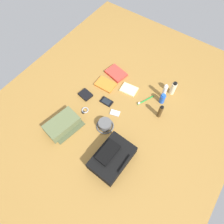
{
  "coord_description": "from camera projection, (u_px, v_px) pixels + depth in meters",
  "views": [
    {
      "loc": [
        0.7,
        0.49,
        1.55
      ],
      "look_at": [
        0.0,
        0.0,
        0.04
      ],
      "focal_mm": 32.34,
      "sensor_mm": 36.0,
      "label": 1
    }
  ],
  "objects": [
    {
      "name": "toiletry_pouch",
      "position": [
        62.0,
        125.0,
        1.67
      ],
      "size": [
        0.3,
        0.25,
        0.09
      ],
      "color": "#56603D",
      "rests_on": "ground_plane"
    },
    {
      "name": "cologne_bottle",
      "position": [
        160.0,
        112.0,
        1.7
      ],
      "size": [
        0.04,
        0.04,
        0.15
      ],
      "color": "#473319",
      "rests_on": "ground_plane"
    },
    {
      "name": "backpack",
      "position": [
        112.0,
        158.0,
        1.52
      ],
      "size": [
        0.35,
        0.24,
        0.13
      ],
      "color": "black",
      "rests_on": "ground_plane"
    },
    {
      "name": "deodorant_spray",
      "position": [
        162.0,
        99.0,
        1.79
      ],
      "size": [
        0.05,
        0.05,
        0.11
      ],
      "color": "blue",
      "rests_on": "ground_plane"
    },
    {
      "name": "paperback_novel",
      "position": [
        116.0,
        73.0,
        1.98
      ],
      "size": [
        0.17,
        0.21,
        0.03
      ],
      "color": "red",
      "rests_on": "ground_plane"
    },
    {
      "name": "toothbrush",
      "position": [
        145.0,
        100.0,
        1.83
      ],
      "size": [
        0.17,
        0.08,
        0.02
      ],
      "color": "#198C33",
      "rests_on": "ground_plane"
    },
    {
      "name": "wristwatch",
      "position": [
        85.0,
        110.0,
        1.78
      ],
      "size": [
        0.07,
        0.06,
        0.01
      ],
      "color": "#99999E",
      "rests_on": "ground_plane"
    },
    {
      "name": "media_player",
      "position": [
        115.0,
        113.0,
        1.77
      ],
      "size": [
        0.07,
        0.1,
        0.01
      ],
      "color": "#B7B7BC",
      "rests_on": "ground_plane"
    },
    {
      "name": "travel_guidebook",
      "position": [
        105.0,
        84.0,
        1.91
      ],
      "size": [
        0.13,
        0.19,
        0.02
      ],
      "color": "orange",
      "rests_on": "ground_plane"
    },
    {
      "name": "wallet",
      "position": [
        86.0,
        95.0,
        1.85
      ],
      "size": [
        0.11,
        0.12,
        0.02
      ],
      "primitive_type": "cube",
      "rotation": [
        0.0,
        0.0,
        -0.16
      ],
      "color": "black",
      "rests_on": "ground_plane"
    },
    {
      "name": "cell_phone",
      "position": [
        107.0,
        102.0,
        1.82
      ],
      "size": [
        0.07,
        0.11,
        0.01
      ],
      "color": "black",
      "rests_on": "ground_plane"
    },
    {
      "name": "lotion_bottle",
      "position": [
        173.0,
        88.0,
        1.82
      ],
      "size": [
        0.05,
        0.05,
        0.15
      ],
      "color": "beige",
      "rests_on": "ground_plane"
    },
    {
      "name": "toothpaste_tube",
      "position": [
        164.0,
        92.0,
        1.79
      ],
      "size": [
        0.03,
        0.03,
        0.17
      ],
      "color": "white",
      "rests_on": "ground_plane"
    },
    {
      "name": "ground_plane",
      "position": [
        112.0,
        115.0,
        1.78
      ],
      "size": [
        2.64,
        2.02,
        0.02
      ],
      "primitive_type": "cube",
      "color": "olive",
      "rests_on": "ground"
    },
    {
      "name": "bucket_hat",
      "position": [
        105.0,
        125.0,
        1.68
      ],
      "size": [
        0.15,
        0.15,
        0.07
      ],
      "color": "#505050",
      "rests_on": "ground_plane"
    },
    {
      "name": "notepad",
      "position": [
        129.0,
        89.0,
        1.89
      ],
      "size": [
        0.13,
        0.16,
        0.02
      ],
      "primitive_type": "cube",
      "rotation": [
        0.0,
        0.0,
        0.11
      ],
      "color": "beige",
      "rests_on": "ground_plane"
    }
  ]
}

